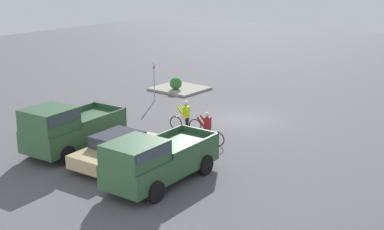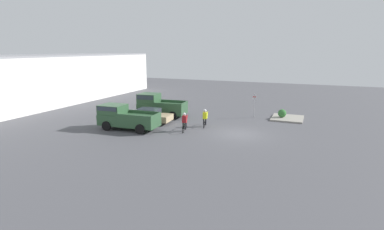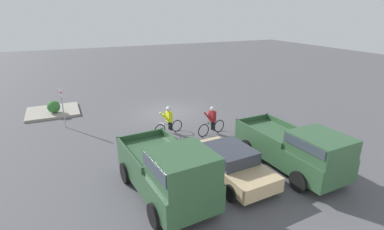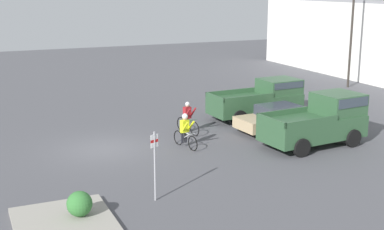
{
  "view_description": "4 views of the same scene",
  "coord_description": "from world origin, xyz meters",
  "px_view_note": "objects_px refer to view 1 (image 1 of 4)",
  "views": [
    {
      "loc": [
        -15.45,
        23.64,
        8.52
      ],
      "look_at": [
        0.17,
        4.19,
        1.2
      ],
      "focal_mm": 50.0,
      "sensor_mm": 36.0,
      "label": 1
    },
    {
      "loc": [
        -23.28,
        -5.56,
        6.8
      ],
      "look_at": [
        0.17,
        4.19,
        1.2
      ],
      "focal_mm": 28.0,
      "sensor_mm": 36.0,
      "label": 2
    },
    {
      "loc": [
        6.37,
        18.1,
        6.56
      ],
      "look_at": [
        0.17,
        4.19,
        1.2
      ],
      "focal_mm": 28.0,
      "sensor_mm": 36.0,
      "label": 3
    },
    {
      "loc": [
        22.7,
        -5.69,
        7.2
      ],
      "look_at": [
        0.17,
        4.19,
        1.2
      ],
      "focal_mm": 50.0,
      "sensor_mm": 36.0,
      "label": 4
    }
  ],
  "objects_px": {
    "sedan_0": "(118,148)",
    "cyclist_0": "(186,115)",
    "shrub": "(176,83)",
    "pickup_truck_1": "(67,128)",
    "cyclist_1": "(207,129)",
    "fire_lane_sign": "(154,78)",
    "pickup_truck_0": "(155,159)"
  },
  "relations": [
    {
      "from": "sedan_0",
      "to": "cyclist_0",
      "type": "height_order",
      "value": "cyclist_0"
    },
    {
      "from": "cyclist_0",
      "to": "shrub",
      "type": "height_order",
      "value": "cyclist_0"
    },
    {
      "from": "pickup_truck_1",
      "to": "cyclist_1",
      "type": "height_order",
      "value": "pickup_truck_1"
    },
    {
      "from": "cyclist_1",
      "to": "shrub",
      "type": "height_order",
      "value": "cyclist_1"
    },
    {
      "from": "sedan_0",
      "to": "pickup_truck_1",
      "type": "relative_size",
      "value": 0.89
    },
    {
      "from": "cyclist_0",
      "to": "cyclist_1",
      "type": "bearing_deg",
      "value": 154.06
    },
    {
      "from": "fire_lane_sign",
      "to": "shrub",
      "type": "distance_m",
      "value": 2.92
    },
    {
      "from": "pickup_truck_1",
      "to": "fire_lane_sign",
      "type": "relative_size",
      "value": 2.06
    },
    {
      "from": "cyclist_1",
      "to": "sedan_0",
      "type": "bearing_deg",
      "value": 71.23
    },
    {
      "from": "fire_lane_sign",
      "to": "shrub",
      "type": "xyz_separation_m",
      "value": [
        0.56,
        -2.71,
        -0.92
      ]
    },
    {
      "from": "pickup_truck_0",
      "to": "cyclist_1",
      "type": "distance_m",
      "value": 5.27
    },
    {
      "from": "shrub",
      "to": "fire_lane_sign",
      "type": "bearing_deg",
      "value": 101.75
    },
    {
      "from": "sedan_0",
      "to": "pickup_truck_1",
      "type": "distance_m",
      "value": 2.85
    },
    {
      "from": "fire_lane_sign",
      "to": "shrub",
      "type": "bearing_deg",
      "value": -78.25
    },
    {
      "from": "sedan_0",
      "to": "cyclist_1",
      "type": "distance_m",
      "value": 4.6
    },
    {
      "from": "sedan_0",
      "to": "shrub",
      "type": "xyz_separation_m",
      "value": [
        6.51,
        -11.46,
        -0.13
      ]
    },
    {
      "from": "pickup_truck_1",
      "to": "shrub",
      "type": "bearing_deg",
      "value": -72.58
    },
    {
      "from": "pickup_truck_0",
      "to": "fire_lane_sign",
      "type": "height_order",
      "value": "fire_lane_sign"
    },
    {
      "from": "pickup_truck_1",
      "to": "fire_lane_sign",
      "type": "xyz_separation_m",
      "value": [
        3.18,
        -9.24,
        0.29
      ]
    },
    {
      "from": "pickup_truck_1",
      "to": "cyclist_1",
      "type": "relative_size",
      "value": 2.75
    },
    {
      "from": "pickup_truck_0",
      "to": "sedan_0",
      "type": "height_order",
      "value": "pickup_truck_0"
    },
    {
      "from": "cyclist_0",
      "to": "cyclist_1",
      "type": "relative_size",
      "value": 0.98
    },
    {
      "from": "cyclist_1",
      "to": "cyclist_0",
      "type": "bearing_deg",
      "value": -25.94
    },
    {
      "from": "sedan_0",
      "to": "cyclist_1",
      "type": "xyz_separation_m",
      "value": [
        -1.48,
        -4.36,
        0.1
      ]
    },
    {
      "from": "pickup_truck_0",
      "to": "cyclist_0",
      "type": "height_order",
      "value": "pickup_truck_0"
    },
    {
      "from": "pickup_truck_1",
      "to": "shrub",
      "type": "distance_m",
      "value": 12.54
    },
    {
      "from": "pickup_truck_0",
      "to": "sedan_0",
      "type": "distance_m",
      "value": 2.94
    },
    {
      "from": "pickup_truck_0",
      "to": "shrub",
      "type": "relative_size",
      "value": 6.56
    },
    {
      "from": "sedan_0",
      "to": "cyclist_0",
      "type": "relative_size",
      "value": 2.5
    },
    {
      "from": "pickup_truck_0",
      "to": "sedan_0",
      "type": "xyz_separation_m",
      "value": [
        2.82,
        -0.73,
        -0.41
      ]
    },
    {
      "from": "pickup_truck_0",
      "to": "fire_lane_sign",
      "type": "xyz_separation_m",
      "value": [
        8.77,
        -9.47,
        0.39
      ]
    },
    {
      "from": "sedan_0",
      "to": "fire_lane_sign",
      "type": "height_order",
      "value": "fire_lane_sign"
    }
  ]
}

